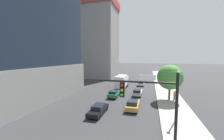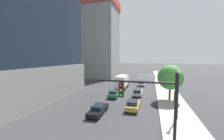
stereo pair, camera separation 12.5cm
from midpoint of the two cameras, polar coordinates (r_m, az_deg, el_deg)
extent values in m
cube|color=#9E9B93|center=(29.13, 22.71, -11.35)|extent=(4.89, 120.00, 0.15)
cube|color=gray|center=(32.77, -34.92, -4.40)|extent=(16.81, 25.68, 6.49)
cube|color=gray|center=(59.54, -4.95, 11.99)|extent=(13.71, 13.49, 30.73)
cube|color=#C63D33|center=(62.77, -5.06, 24.66)|extent=(14.54, 14.30, 3.00)
cube|color=gold|center=(55.30, -2.33, 17.81)|extent=(0.90, 0.90, 40.72)
cylinder|color=black|center=(11.13, 24.27, -19.04)|extent=(0.20, 0.20, 6.94)
cylinder|color=black|center=(10.26, 9.44, -4.68)|extent=(5.50, 0.14, 0.14)
cube|color=black|center=(10.52, 4.17, -7.85)|extent=(0.32, 0.36, 1.05)
sphere|color=red|center=(10.27, 3.97, -6.23)|extent=(0.22, 0.22, 0.22)
sphere|color=orange|center=(10.34, 3.96, -8.08)|extent=(0.22, 0.22, 0.22)
sphere|color=green|center=(10.42, 3.95, -9.90)|extent=(0.22, 0.22, 0.22)
cube|color=white|center=(10.16, 14.11, -2.86)|extent=(1.10, 0.04, 0.36)
cylinder|color=black|center=(20.35, 25.02, -9.72)|extent=(0.16, 0.16, 5.85)
sphere|color=silver|center=(19.81, 25.35, -1.00)|extent=(0.44, 0.44, 0.44)
cylinder|color=brown|center=(29.11, 22.24, -8.60)|extent=(0.36, 0.36, 2.56)
sphere|color=#478E3D|center=(28.58, 22.44, -2.71)|extent=(4.63, 4.63, 4.63)
cube|color=black|center=(21.30, -5.38, -15.74)|extent=(1.74, 4.80, 0.59)
cube|color=#19212D|center=(21.19, -5.31, -14.29)|extent=(1.46, 2.17, 0.50)
cylinder|color=black|center=(23.07, -5.72, -14.74)|extent=(0.22, 0.60, 0.60)
cylinder|color=black|center=(22.59, -1.96, -15.15)|extent=(0.22, 0.60, 0.60)
cylinder|color=black|center=(20.28, -9.22, -17.64)|extent=(0.22, 0.60, 0.60)
cylinder|color=black|center=(19.73, -4.96, -18.25)|extent=(0.22, 0.60, 0.60)
cube|color=silver|center=(42.29, 11.80, -5.34)|extent=(1.92, 4.10, 0.63)
cube|color=#19212D|center=(41.35, 11.73, -4.81)|extent=(1.61, 2.01, 0.45)
cylinder|color=black|center=(43.76, 10.80, -5.33)|extent=(0.22, 0.62, 0.62)
cylinder|color=black|center=(43.66, 13.02, -5.40)|extent=(0.22, 0.62, 0.62)
cylinder|color=black|center=(41.03, 10.48, -6.01)|extent=(0.22, 0.62, 0.62)
cylinder|color=black|center=(40.93, 12.85, -6.08)|extent=(0.22, 0.62, 0.62)
cube|color=#B7B7BC|center=(31.54, 10.47, -8.84)|extent=(1.76, 4.31, 0.63)
cube|color=#19212D|center=(30.37, 10.31, -8.21)|extent=(1.48, 2.03, 0.57)
cylinder|color=black|center=(33.09, 9.34, -8.64)|extent=(0.22, 0.64, 0.64)
cylinder|color=black|center=(32.97, 12.05, -8.74)|extent=(0.22, 0.64, 0.64)
cylinder|color=black|center=(30.26, 8.73, -9.93)|extent=(0.22, 0.64, 0.64)
cylinder|color=black|center=(30.13, 11.70, -10.04)|extent=(0.22, 0.64, 0.64)
cube|color=#AD8938|center=(23.31, 8.54, -13.77)|extent=(1.85, 4.52, 0.66)
cube|color=#19212D|center=(22.68, 8.41, -12.71)|extent=(1.56, 1.98, 0.54)
cylinder|color=black|center=(24.95, 7.07, -13.16)|extent=(0.22, 0.65, 0.65)
cylinder|color=black|center=(24.78, 10.90, -13.34)|extent=(0.22, 0.65, 0.65)
cylinder|color=black|center=(22.08, 5.85, -15.59)|extent=(0.22, 0.65, 0.65)
cylinder|color=black|center=(21.89, 10.23, -15.84)|extent=(0.22, 0.65, 0.65)
cube|color=#1E6638|center=(29.73, 1.10, -9.54)|extent=(1.76, 4.48, 0.65)
cube|color=#19212D|center=(29.13, 0.85, -8.71)|extent=(1.48, 2.21, 0.48)
cylinder|color=black|center=(31.41, 0.41, -9.26)|extent=(0.22, 0.70, 0.70)
cylinder|color=black|center=(31.06, 3.21, -9.43)|extent=(0.22, 0.70, 0.70)
cylinder|color=black|center=(28.58, -1.21, -10.70)|extent=(0.22, 0.70, 0.70)
cylinder|color=black|center=(28.19, 1.86, -10.93)|extent=(0.22, 0.70, 0.70)
cube|color=silver|center=(40.22, 5.08, -4.11)|extent=(2.26, 2.18, 2.18)
cube|color=white|center=(36.32, 3.95, -4.56)|extent=(2.26, 5.46, 2.83)
cylinder|color=black|center=(40.61, 3.69, -5.71)|extent=(0.30, 1.10, 1.10)
cylinder|color=black|center=(40.26, 6.47, -5.83)|extent=(0.30, 1.10, 1.10)
cylinder|color=black|center=(35.50, 1.90, -7.27)|extent=(0.30, 1.10, 1.10)
cylinder|color=black|center=(35.10, 5.08, -7.42)|extent=(0.30, 1.10, 1.10)
cylinder|color=#38334C|center=(29.69, 23.92, -10.10)|extent=(0.28, 0.28, 0.84)
cylinder|color=orange|center=(29.52, 23.97, -8.71)|extent=(0.34, 0.34, 0.64)
sphere|color=tan|center=(29.42, 24.00, -7.89)|extent=(0.23, 0.23, 0.23)
camera|label=1|loc=(0.06, -89.82, 0.02)|focal=22.81mm
camera|label=2|loc=(0.06, 90.18, -0.02)|focal=22.81mm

